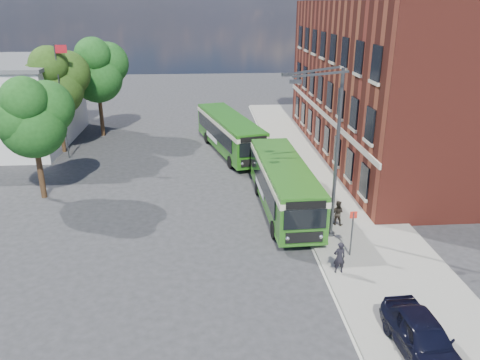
{
  "coord_description": "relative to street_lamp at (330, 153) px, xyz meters",
  "views": [
    {
      "loc": [
        -1.36,
        -24.06,
        11.91
      ],
      "look_at": [
        0.55,
        1.28,
        2.2
      ],
      "focal_mm": 35.0,
      "sensor_mm": 36.0,
      "label": 1
    }
  ],
  "objects": [
    {
      "name": "bus_stop_sign",
      "position": [
        0.76,
        -2.2,
        -3.28
      ],
      "size": [
        0.35,
        0.08,
        2.52
      ],
      "color": "#3C3E42",
      "rests_on": "ground"
    },
    {
      "name": "brick_office",
      "position": [
        9.16,
        14.0,
        2.18
      ],
      "size": [
        12.1,
        26.0,
        14.2
      ],
      "color": "maroon",
      "rests_on": "ground"
    },
    {
      "name": "bus_front",
      "position": [
        -1.64,
        3.72,
        -2.96
      ],
      "size": [
        2.94,
        11.01,
        3.02
      ],
      "color": "#29641A",
      "rests_on": "ground"
    },
    {
      "name": "parked_car",
      "position": [
        1.22,
        -9.22,
        -3.91
      ],
      "size": [
        1.89,
        4.34,
        1.46
      ],
      "primitive_type": "imported",
      "rotation": [
        0.0,
        0.0,
        0.04
      ],
      "color": "black",
      "rests_on": "pavement"
    },
    {
      "name": "street_lamp",
      "position": [
        0.0,
        0.0,
        0.0
      ],
      "size": [
        2.96,
        2.38,
        9.0
      ],
      "color": "#3C3E42",
      "rests_on": "ground"
    },
    {
      "name": "pedestrian_a",
      "position": [
        -0.24,
        -3.7,
        -3.86
      ],
      "size": [
        0.6,
        0.43,
        1.56
      ],
      "primitive_type": "imported",
      "rotation": [
        0.0,
        0.0,
        3.24
      ],
      "color": "black",
      "rests_on": "pavement"
    },
    {
      "name": "flagpole",
      "position": [
        -17.29,
        15.0,
        0.15
      ],
      "size": [
        0.95,
        0.1,
        9.0
      ],
      "color": "#3C3E42",
      "rests_on": "ground"
    },
    {
      "name": "tree_left",
      "position": [
        -16.75,
        6.8,
        0.57
      ],
      "size": [
        4.68,
        4.45,
        7.91
      ],
      "color": "#352413",
      "rests_on": "ground"
    },
    {
      "name": "bus_rear",
      "position": [
        -4.23,
        15.8,
        -2.96
      ],
      "size": [
        5.35,
        12.14,
        3.02
      ],
      "color": "#226215",
      "rests_on": "ground"
    },
    {
      "name": "ground",
      "position": [
        -4.84,
        2.0,
        -4.79
      ],
      "size": [
        120.0,
        120.0,
        0.0
      ],
      "primitive_type": "plane",
      "color": "#2C2C2E",
      "rests_on": "ground"
    },
    {
      "name": "pavement",
      "position": [
        2.16,
        10.0,
        -4.72
      ],
      "size": [
        6.0,
        48.0,
        0.15
      ],
      "primitive_type": "cube",
      "color": "gray",
      "rests_on": "ground"
    },
    {
      "name": "tree_right",
      "position": [
        -15.87,
        21.82,
        1.38
      ],
      "size": [
        5.38,
        5.12,
        9.08
      ],
      "color": "#352413",
      "rests_on": "ground"
    },
    {
      "name": "kerb_line",
      "position": [
        -0.89,
        10.0,
        -4.79
      ],
      "size": [
        0.12,
        48.0,
        0.01
      ],
      "primitive_type": "cube",
      "color": "beige",
      "rests_on": "ground"
    },
    {
      "name": "white_building",
      "position": [
        -22.84,
        20.0,
        -1.13
      ],
      "size": [
        9.4,
        13.4,
        7.3
      ],
      "color": "silver",
      "rests_on": "ground"
    },
    {
      "name": "pedestrian_b",
      "position": [
        1.03,
        1.23,
        -3.92
      ],
      "size": [
        0.88,
        0.81,
        1.44
      ],
      "primitive_type": "imported",
      "rotation": [
        0.0,
        0.0,
        2.64
      ],
      "color": "black",
      "rests_on": "pavement"
    },
    {
      "name": "tree_mid",
      "position": [
        -18.18,
        16.84,
        1.18
      ],
      "size": [
        5.21,
        4.95,
        8.8
      ],
      "color": "#352413",
      "rests_on": "ground"
    }
  ]
}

